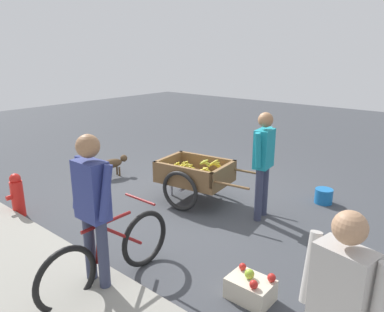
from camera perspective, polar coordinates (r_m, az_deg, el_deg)
name	(u,v)px	position (r m, az deg, el deg)	size (l,w,h in m)	color
ground_plane	(190,198)	(6.19, -0.29, -6.55)	(24.00, 24.00, 0.00)	#3D3F44
fruit_cart	(195,176)	(5.90, 0.42, -3.12)	(1.74, 1.02, 0.74)	brown
vendor_person	(264,157)	(5.27, 11.17, -0.10)	(0.24, 0.58, 1.58)	#333851
bicycle	(109,255)	(3.99, -12.83, -14.92)	(0.46, 1.66, 0.85)	black
cyclist_person	(92,202)	(3.62, -15.37, -6.94)	(0.52, 0.22, 1.66)	#333851
dog	(114,163)	(7.30, -12.22, -1.11)	(0.27, 0.66, 0.40)	#4C3823
fire_hydrant	(17,195)	(6.00, -25.77, -5.56)	(0.25, 0.25, 0.67)	red
plastic_bucket	(324,196)	(6.31, 19.97, -5.93)	(0.28, 0.28, 0.24)	#1966B2
apple_crate	(251,288)	(3.88, 9.19, -19.79)	(0.44, 0.32, 0.32)	beige
bystander_person	(340,304)	(2.56, 22.19, -20.70)	(0.51, 0.26, 1.51)	black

